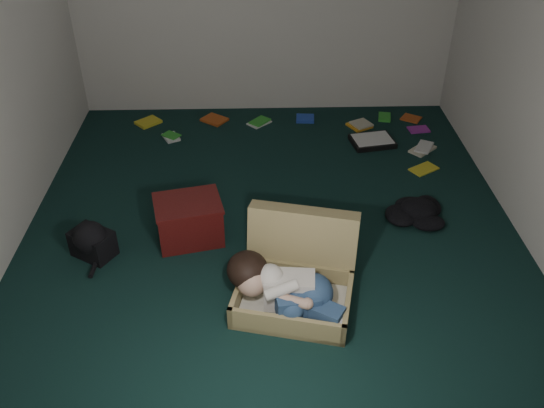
{
  "coord_description": "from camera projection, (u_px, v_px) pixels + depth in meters",
  "views": [
    {
      "loc": [
        -0.11,
        -3.74,
        2.88
      ],
      "look_at": [
        0.0,
        -0.15,
        0.35
      ],
      "focal_mm": 38.0,
      "sensor_mm": 36.0,
      "label": 1
    }
  ],
  "objects": [
    {
      "name": "wall_front",
      "position": [
        289.0,
        321.0,
        2.13
      ],
      "size": [
        4.5,
        0.0,
        4.5
      ],
      "primitive_type": "plane",
      "rotation": [
        -1.57,
        0.0,
        0.0
      ],
      "color": "silver",
      "rests_on": "ground"
    },
    {
      "name": "backpack",
      "position": [
        93.0,
        242.0,
        4.38
      ],
      "size": [
        0.49,
        0.47,
        0.23
      ],
      "primitive_type": null,
      "rotation": [
        0.0,
        0.0,
        -0.55
      ],
      "color": "black",
      "rests_on": "floor"
    },
    {
      "name": "book_scatter",
      "position": [
        318.0,
        129.0,
        6.11
      ],
      "size": [
        3.14,
        1.34,
        0.02
      ],
      "color": "gold",
      "rests_on": "floor"
    },
    {
      "name": "person",
      "position": [
        284.0,
        288.0,
        3.83
      ],
      "size": [
        0.8,
        0.54,
        0.35
      ],
      "rotation": [
        0.0,
        0.0,
        -0.23
      ],
      "color": "silver",
      "rests_on": "suitcase"
    },
    {
      "name": "paper_tray",
      "position": [
        372.0,
        141.0,
        5.86
      ],
      "size": [
        0.47,
        0.39,
        0.06
      ],
      "rotation": [
        0.0,
        0.0,
        0.18
      ],
      "color": "black",
      "rests_on": "floor"
    },
    {
      "name": "suitcase",
      "position": [
        297.0,
        275.0,
        4.0
      ],
      "size": [
        0.93,
        0.92,
        0.57
      ],
      "rotation": [
        0.0,
        0.0,
        -0.23
      ],
      "color": "tan",
      "rests_on": "floor"
    },
    {
      "name": "floor",
      "position": [
        271.0,
        228.0,
        4.72
      ],
      "size": [
        4.5,
        4.5,
        0.0
      ],
      "primitive_type": "plane",
      "color": "black",
      "rests_on": "ground"
    },
    {
      "name": "clothing_pile",
      "position": [
        419.0,
        211.0,
        4.79
      ],
      "size": [
        0.51,
        0.44,
        0.14
      ],
      "primitive_type": null,
      "rotation": [
        0.0,
        0.0,
        0.16
      ],
      "color": "black",
      "rests_on": "floor"
    },
    {
      "name": "maroon_bin",
      "position": [
        189.0,
        220.0,
        4.51
      ],
      "size": [
        0.59,
        0.51,
        0.35
      ],
      "rotation": [
        0.0,
        0.0,
        0.22
      ],
      "color": "#4A100F",
      "rests_on": "floor"
    }
  ]
}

